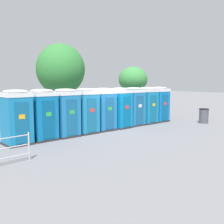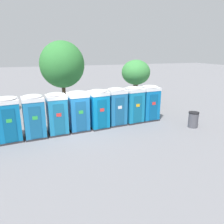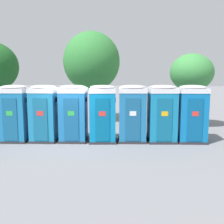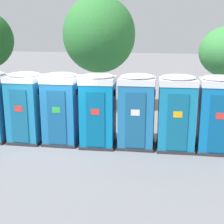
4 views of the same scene
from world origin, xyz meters
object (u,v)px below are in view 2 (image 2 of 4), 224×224
(portapotty_4, at_px, (78,111))
(portapotty_2, at_px, (34,116))
(portapotty_1, at_px, (9,119))
(trash_can, at_px, (193,120))
(street_tree_2, at_px, (62,65))
(portapotty_5, at_px, (98,109))
(street_tree_0, at_px, (136,73))
(portapotty_6, at_px, (116,106))
(portapotty_8, at_px, (149,103))
(portapotty_3, at_px, (57,113))
(portapotty_7, at_px, (133,104))

(portapotty_4, bearing_deg, portapotty_2, -173.93)
(portapotty_1, relative_size, trash_can, 2.46)
(street_tree_2, bearing_deg, portapotty_5, -74.35)
(portapotty_2, distance_m, street_tree_0, 9.62)
(portapotty_6, height_order, portapotty_8, same)
(portapotty_4, xyz_separation_m, trash_can, (7.22, -2.01, -0.76))
(portapotty_3, xyz_separation_m, street_tree_2, (1.17, 5.41, 2.52))
(street_tree_0, relative_size, trash_can, 4.04)
(portapotty_6, bearing_deg, portapotty_5, -170.45)
(portapotty_2, xyz_separation_m, portapotty_8, (7.90, 0.74, -0.00))
(portapotty_5, height_order, portapotty_6, same)
(portapotty_3, xyz_separation_m, street_tree_0, (7.15, 4.07, 1.77))
(portapotty_5, xyz_separation_m, portapotty_8, (3.94, 0.41, -0.00))
(portapotty_4, relative_size, portapotty_6, 1.00)
(trash_can, bearing_deg, portapotty_3, 167.65)
(portapotty_2, xyz_separation_m, portapotty_4, (2.63, 0.28, -0.00))
(portapotty_3, bearing_deg, portapotty_4, 6.11)
(portapotty_2, bearing_deg, trash_can, -9.96)
(portapotty_1, relative_size, street_tree_0, 0.61)
(portapotty_1, distance_m, portapotty_3, 2.64)
(portapotty_3, xyz_separation_m, portapotty_8, (6.58, 0.60, -0.00))
(portapotty_3, relative_size, portapotty_6, 1.00)
(portapotty_2, distance_m, portapotty_6, 5.29)
(portapotty_3, distance_m, portapotty_5, 2.64)
(portapotty_2, relative_size, portapotty_3, 1.00)
(portapotty_7, bearing_deg, street_tree_0, 62.31)
(trash_can, bearing_deg, portapotty_5, 160.78)
(trash_can, bearing_deg, portapotty_4, 164.45)
(portapotty_1, distance_m, portapotty_2, 1.32)
(portapotty_6, xyz_separation_m, portapotty_8, (2.64, 0.19, -0.00))
(trash_can, bearing_deg, portapotty_1, 171.61)
(portapotty_5, bearing_deg, portapotty_2, -175.29)
(portapotty_4, relative_size, trash_can, 2.46)
(portapotty_5, bearing_deg, street_tree_0, 40.73)
(portapotty_1, height_order, portapotty_5, same)
(portapotty_2, xyz_separation_m, portapotty_7, (6.58, 0.62, -0.00))
(portapotty_8, distance_m, trash_can, 3.24)
(portapotty_5, height_order, portapotty_8, same)
(street_tree_0, xyz_separation_m, trash_can, (1.39, -5.94, -2.53))
(portapotty_1, bearing_deg, portapotty_4, 5.26)
(portapotty_1, height_order, portapotty_2, same)
(portapotty_7, relative_size, street_tree_0, 0.61)
(portapotty_7, bearing_deg, portapotty_5, -173.57)
(portapotty_1, relative_size, portapotty_3, 1.00)
(portapotty_1, xyz_separation_m, portapotty_3, (2.63, 0.22, 0.00))
(street_tree_0, bearing_deg, street_tree_2, 167.36)
(portapotty_4, height_order, portapotty_8, same)
(portapotty_4, bearing_deg, portapotty_5, 2.00)
(portapotty_3, xyz_separation_m, portapotty_4, (1.31, 0.14, -0.00))
(portapotty_6, distance_m, portapotty_8, 2.64)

